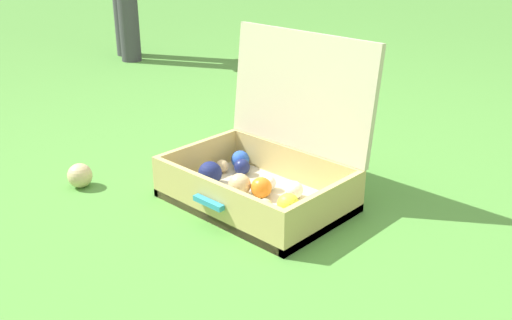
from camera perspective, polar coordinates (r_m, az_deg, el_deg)
ground_plane at (r=1.74m, az=0.28°, el=-5.15°), size 16.00×16.00×0.00m
open_suitcase at (r=1.78m, az=1.02°, el=-0.44°), size 0.54×0.44×0.50m
stray_ball_on_grass at (r=1.97m, az=-16.92°, el=-1.46°), size 0.08×0.08×0.08m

